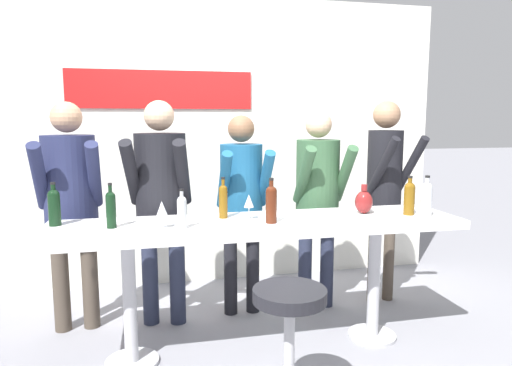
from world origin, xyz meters
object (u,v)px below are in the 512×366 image
(bar_stool, at_px, (289,333))
(wine_bottle_1, at_px, (223,200))
(person_far_left, at_px, (70,192))
(wine_bottle_0, at_px, (54,205))
(wine_bottle_2, at_px, (271,202))
(wine_glass_0, at_px, (249,202))
(wine_bottle_6, at_px, (409,197))
(decorative_vase, at_px, (364,202))
(tasting_table, at_px, (259,238))
(person_center_right, at_px, (385,177))
(wine_bottle_5, at_px, (426,198))
(person_center, at_px, (318,188))
(wine_bottle_3, at_px, (182,210))
(person_center_left, at_px, (242,193))
(person_left, at_px, (161,189))
(wine_bottle_4, at_px, (111,208))
(wine_glass_1, at_px, (162,209))

(bar_stool, distance_m, wine_bottle_1, 1.11)
(person_far_left, bearing_deg, wine_bottle_0, -96.54)
(wine_bottle_0, distance_m, wine_bottle_2, 1.43)
(person_far_left, bearing_deg, wine_glass_0, -28.28)
(bar_stool, xyz_separation_m, person_far_left, (-1.31, 1.41, 0.60))
(wine_bottle_6, relative_size, wine_glass_0, 1.62)
(wine_bottle_6, height_order, wine_glass_0, wine_bottle_6)
(bar_stool, relative_size, decorative_vase, 3.41)
(decorative_vase, bearing_deg, wine_bottle_1, 176.33)
(tasting_table, relative_size, person_center_right, 1.58)
(wine_bottle_5, xyz_separation_m, wine_glass_0, (-1.27, 0.18, -0.01))
(person_center, height_order, wine_bottle_3, person_center)
(person_center_left, distance_m, wine_bottle_5, 1.43)
(person_left, relative_size, person_center_right, 0.99)
(wine_bottle_0, distance_m, wine_bottle_6, 2.48)
(wine_bottle_1, bearing_deg, tasting_table, -31.02)
(person_far_left, relative_size, person_center, 1.04)
(wine_bottle_0, bearing_deg, decorative_vase, -2.08)
(tasting_table, relative_size, person_center, 1.67)
(tasting_table, height_order, person_far_left, person_far_left)
(person_far_left, distance_m, wine_glass_0, 1.39)
(wine_bottle_3, distance_m, wine_bottle_4, 0.46)
(tasting_table, bearing_deg, wine_bottle_5, -6.04)
(wine_glass_0, bearing_deg, wine_bottle_3, -159.90)
(person_left, xyz_separation_m, wine_bottle_2, (0.72, -0.67, -0.01))
(person_far_left, height_order, wine_bottle_2, person_far_left)
(wine_bottle_0, bearing_deg, person_far_left, 87.45)
(wine_bottle_2, bearing_deg, person_left, 137.14)
(tasting_table, distance_m, bar_stool, 0.85)
(wine_bottle_1, bearing_deg, wine_bottle_4, -169.34)
(person_center, xyz_separation_m, wine_bottle_5, (0.55, -0.75, 0.03))
(person_center, bearing_deg, wine_bottle_3, -148.53)
(person_center_right, height_order, wine_glass_1, person_center_right)
(person_center_left, height_order, wine_glass_0, person_center_left)
(person_far_left, relative_size, wine_bottle_3, 6.90)
(person_center, distance_m, decorative_vase, 0.58)
(person_center, bearing_deg, wine_glass_0, -142.09)
(person_center_right, height_order, wine_bottle_5, person_center_right)
(wine_bottle_2, bearing_deg, wine_bottle_0, 170.59)
(person_left, height_order, wine_bottle_1, person_left)
(bar_stool, bearing_deg, person_center, 64.55)
(person_center_left, xyz_separation_m, wine_bottle_0, (-1.35, -0.50, 0.04))
(tasting_table, relative_size, wine_bottle_3, 11.09)
(wine_bottle_4, bearing_deg, wine_glass_0, 3.74)
(person_center, distance_m, wine_glass_1, 1.49)
(tasting_table, xyz_separation_m, wine_glass_0, (-0.06, 0.06, 0.25))
(person_center_left, relative_size, wine_bottle_3, 6.51)
(bar_stool, relative_size, wine_bottle_6, 2.61)
(wine_bottle_0, bearing_deg, wine_bottle_1, -0.59)
(bar_stool, height_order, wine_glass_1, wine_glass_1)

